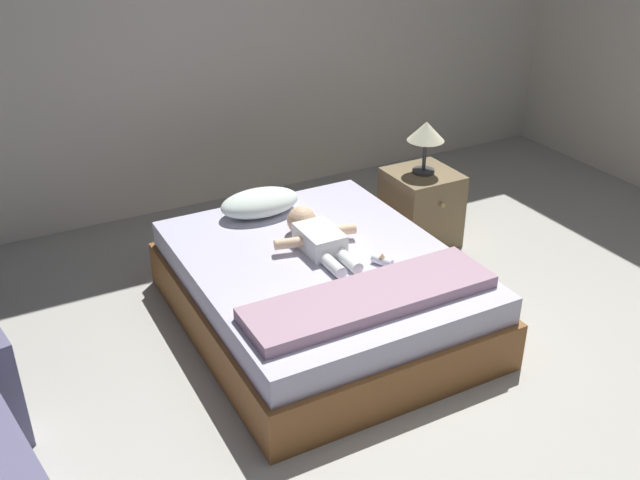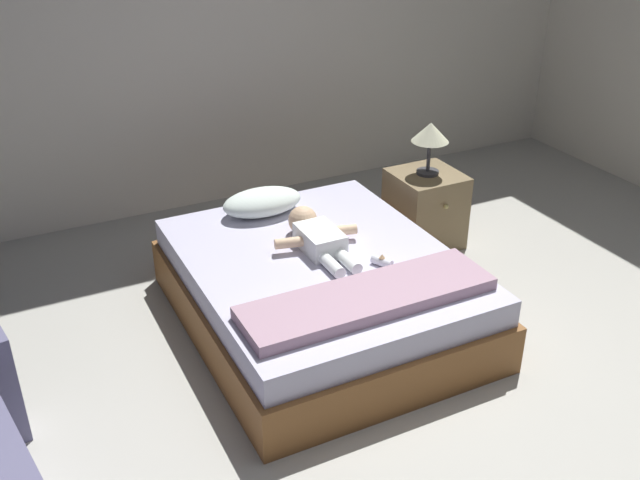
# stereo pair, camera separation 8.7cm
# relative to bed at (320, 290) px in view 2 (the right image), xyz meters

# --- Properties ---
(ground_plane) EXTENTS (8.00, 8.00, 0.00)m
(ground_plane) POSITION_rel_bed_xyz_m (0.13, -1.15, -0.20)
(ground_plane) COLOR #AEACA2
(wall_behind_bed) EXTENTS (8.00, 0.12, 2.82)m
(wall_behind_bed) POSITION_rel_bed_xyz_m (0.13, 1.85, 1.21)
(wall_behind_bed) COLOR silver
(wall_behind_bed) RESTS_ON ground_plane
(bed) EXTENTS (1.38, 1.70, 0.41)m
(bed) POSITION_rel_bed_xyz_m (0.00, 0.00, 0.00)
(bed) COLOR brown
(bed) RESTS_ON ground_plane
(pillow) EXTENTS (0.48, 0.28, 0.15)m
(pillow) POSITION_rel_bed_xyz_m (-0.07, 0.62, 0.28)
(pillow) COLOR white
(pillow) RESTS_ON bed
(baby) EXTENTS (0.49, 0.62, 0.16)m
(baby) POSITION_rel_bed_xyz_m (0.04, 0.12, 0.27)
(baby) COLOR white
(baby) RESTS_ON bed
(toothbrush) EXTENTS (0.05, 0.15, 0.02)m
(toothbrush) POSITION_rel_bed_xyz_m (0.24, 0.17, 0.22)
(toothbrush) COLOR #A6319D
(toothbrush) RESTS_ON bed
(nightstand) EXTENTS (0.42, 0.45, 0.49)m
(nightstand) POSITION_rel_bed_xyz_m (1.03, 0.53, 0.04)
(nightstand) COLOR olive
(nightstand) RESTS_ON ground_plane
(lamp) EXTENTS (0.23, 0.23, 0.34)m
(lamp) POSITION_rel_bed_xyz_m (1.03, 0.53, 0.55)
(lamp) COLOR #333338
(lamp) RESTS_ON nightstand
(blanket) EXTENTS (1.25, 0.35, 0.06)m
(blanket) POSITION_rel_bed_xyz_m (0.00, -0.50, 0.24)
(blanket) COLOR #AC8799
(blanket) RESTS_ON bed
(baby_bottle) EXTENTS (0.09, 0.12, 0.07)m
(baby_bottle) POSITION_rel_bed_xyz_m (0.24, -0.23, 0.24)
(baby_bottle) COLOR white
(baby_bottle) RESTS_ON bed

